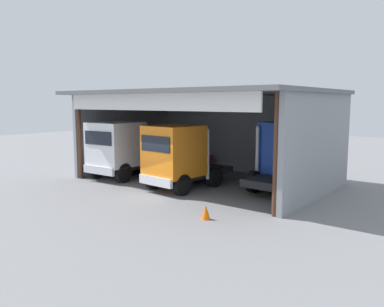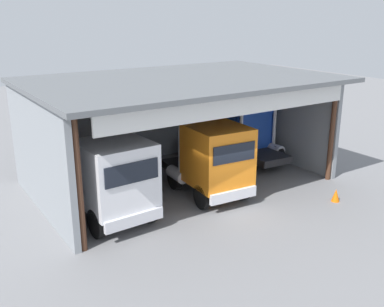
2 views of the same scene
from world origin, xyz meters
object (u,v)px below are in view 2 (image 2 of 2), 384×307
at_px(tool_cart, 109,163).
at_px(truck_white_center_right_bay, 112,179).
at_px(oil_drum, 188,150).
at_px(traffic_cone, 336,195).
at_px(truck_blue_center_left_bay, 247,129).
at_px(truck_orange_center_bay, 213,160).

bearing_deg(tool_cart, truck_white_center_right_bay, -111.76).
height_order(oil_drum, traffic_cone, oil_drum).
bearing_deg(truck_blue_center_left_bay, oil_drum, 138.23).
xyz_separation_m(truck_orange_center_bay, truck_blue_center_left_bay, (4.53, 3.06, 0.08)).
distance_m(truck_white_center_right_bay, oil_drum, 8.76).
bearing_deg(truck_white_center_right_bay, traffic_cone, 155.78).
xyz_separation_m(truck_white_center_right_bay, truck_blue_center_left_bay, (9.18, 2.95, 0.03)).
xyz_separation_m(truck_white_center_right_bay, traffic_cone, (8.84, -3.46, -1.50)).
height_order(truck_blue_center_left_bay, traffic_cone, truck_blue_center_left_bay).
distance_m(truck_blue_center_left_bay, oil_drum, 3.57).
bearing_deg(tool_cart, truck_blue_center_left_bay, -18.96).
distance_m(truck_blue_center_left_bay, traffic_cone, 6.59).
distance_m(truck_blue_center_left_bay, tool_cart, 7.55).
xyz_separation_m(oil_drum, tool_cart, (-4.71, 0.08, 0.05)).
bearing_deg(tool_cart, oil_drum, -0.93).
height_order(truck_white_center_right_bay, oil_drum, truck_white_center_right_bay).
bearing_deg(traffic_cone, truck_blue_center_left_bay, 87.02).
bearing_deg(truck_blue_center_left_bay, truck_orange_center_bay, -142.45).
distance_m(oil_drum, tool_cart, 4.71).
bearing_deg(truck_white_center_right_bay, tool_cart, -114.63).
distance_m(oil_drum, traffic_cone, 8.97).
xyz_separation_m(truck_orange_center_bay, tool_cart, (-2.51, 5.48, -1.23)).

